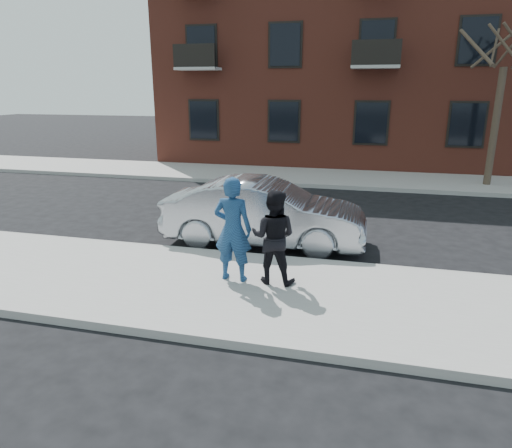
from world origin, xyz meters
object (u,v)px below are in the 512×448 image
(street_tree, at_px, (509,31))
(man_hoodie, at_px, (233,229))
(man_peacoat, at_px, (273,237))
(silver_sedan, at_px, (264,213))

(street_tree, xyz_separation_m, man_hoodie, (-6.71, -10.86, -4.39))
(man_hoodie, height_order, man_peacoat, man_hoodie)
(man_peacoat, bearing_deg, silver_sedan, -70.85)
(silver_sedan, xyz_separation_m, man_peacoat, (0.74, -2.44, 0.24))
(man_hoodie, distance_m, man_peacoat, 0.77)
(man_hoodie, bearing_deg, man_peacoat, -173.33)
(silver_sedan, bearing_deg, man_peacoat, -163.91)
(street_tree, bearing_deg, man_peacoat, -118.92)
(street_tree, relative_size, man_peacoat, 3.87)
(silver_sedan, height_order, man_hoodie, man_hoodie)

